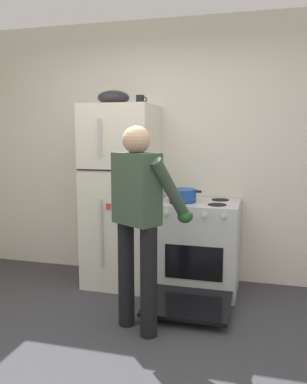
# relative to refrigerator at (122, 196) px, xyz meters

# --- Properties ---
(ground) EXTENTS (8.00, 8.00, 0.00)m
(ground) POSITION_rel_refrigerator_xyz_m (0.36, -1.57, -0.91)
(ground) COLOR #38383D
(kitchen_wall_back) EXTENTS (6.00, 0.10, 2.70)m
(kitchen_wall_back) POSITION_rel_refrigerator_xyz_m (0.36, 0.38, 0.44)
(kitchen_wall_back) COLOR silver
(kitchen_wall_back) RESTS_ON ground
(refrigerator) EXTENTS (0.68, 0.72, 1.82)m
(refrigerator) POSITION_rel_refrigerator_xyz_m (0.00, 0.00, 0.00)
(refrigerator) COLOR silver
(refrigerator) RESTS_ON ground
(stove_range) EXTENTS (0.76, 1.21, 0.89)m
(stove_range) POSITION_rel_refrigerator_xyz_m (0.80, -0.02, -0.48)
(stove_range) COLOR silver
(stove_range) RESTS_ON ground
(person_cook) EXTENTS (0.63, 0.65, 1.60)m
(person_cook) POSITION_rel_refrigerator_xyz_m (0.48, -0.94, 0.04)
(person_cook) COLOR black
(person_cook) RESTS_ON ground
(red_pot) EXTENTS (0.36, 0.26, 0.12)m
(red_pot) POSITION_rel_refrigerator_xyz_m (0.64, -0.05, 0.04)
(red_pot) COLOR #19479E
(red_pot) RESTS_ON stove_range
(coffee_mug) EXTENTS (0.11, 0.08, 0.10)m
(coffee_mug) POSITION_rel_refrigerator_xyz_m (0.18, 0.05, 0.96)
(coffee_mug) COLOR black
(coffee_mug) RESTS_ON refrigerator
(mixing_bowl) EXTENTS (0.32, 0.32, 0.14)m
(mixing_bowl) POSITION_rel_refrigerator_xyz_m (-0.08, 0.00, 0.98)
(mixing_bowl) COLOR black
(mixing_bowl) RESTS_ON refrigerator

